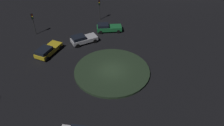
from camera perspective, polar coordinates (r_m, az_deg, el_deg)
name	(u,v)px	position (r m, az deg, el deg)	size (l,w,h in m)	color
ground_plane	(112,72)	(28.93, 0.00, -2.30)	(117.69, 117.69, 0.00)	black
roundabout_island	(112,71)	(28.83, 0.00, -2.07)	(10.15, 10.15, 0.30)	#263823
car_silver	(83,39)	(34.77, -7.80, 6.36)	(4.41, 2.63, 1.45)	silver
car_green	(108,28)	(37.88, -1.08, 9.43)	(4.57, 2.73, 1.41)	#1E7238
car_yellow	(48,50)	(33.19, -16.80, 3.28)	(4.43, 4.60, 1.38)	gold
traffic_light_southeast	(33,20)	(38.33, -20.35, 10.73)	(0.37, 0.40, 3.79)	#2D2D2D
traffic_light_south	(99,6)	(41.20, -3.40, 14.95)	(0.33, 0.38, 3.93)	#2D2D2D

